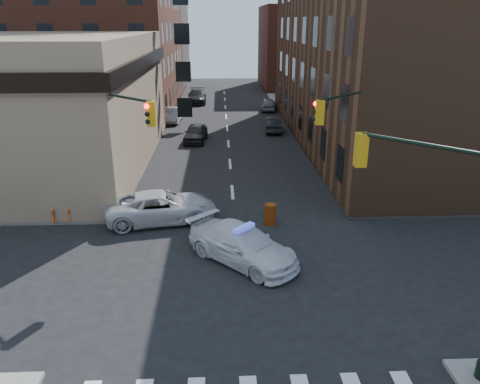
{
  "coord_description": "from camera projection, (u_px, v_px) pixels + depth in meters",
  "views": [
    {
      "loc": [
        -0.71,
        -16.86,
        9.89
      ],
      "look_at": [
        0.21,
        4.03,
        2.2
      ],
      "focal_mm": 35.0,
      "sensor_mm": 36.0,
      "label": 1
    }
  ],
  "objects": [
    {
      "name": "ground",
      "position": [
        239.0,
        276.0,
        19.25
      ],
      "size": [
        140.0,
        140.0,
        0.0
      ],
      "primitive_type": "plane",
      "color": "black",
      "rests_on": "ground"
    },
    {
      "name": "sidewalk_nw",
      "position": [
        7.0,
        120.0,
        48.99
      ],
      "size": [
        34.0,
        54.5,
        0.15
      ],
      "primitive_type": "cube",
      "color": "gray",
      "rests_on": "ground"
    },
    {
      "name": "sidewalk_ne",
      "position": [
        437.0,
        116.0,
        50.88
      ],
      "size": [
        34.0,
        54.5,
        0.15
      ],
      "primitive_type": "cube",
      "color": "gray",
      "rests_on": "ground"
    },
    {
      "name": "apartment_block",
      "position": [
        58.0,
        0.0,
        51.86
      ],
      "size": [
        25.0,
        25.0,
        24.0
      ],
      "primitive_type": "cube",
      "color": "brown",
      "rests_on": "ground"
    },
    {
      "name": "commercial_row_ne",
      "position": [
        385.0,
        58.0,
        38.46
      ],
      "size": [
        14.0,
        34.0,
        14.0
      ],
      "primitive_type": "cube",
      "color": "#513420",
      "rests_on": "ground"
    },
    {
      "name": "filler_nw",
      "position": [
        122.0,
        33.0,
        73.97
      ],
      "size": [
        20.0,
        18.0,
        16.0
      ],
      "primitive_type": "cube",
      "color": "brown",
      "rests_on": "ground"
    },
    {
      "name": "filler_ne",
      "position": [
        314.0,
        47.0,
        72.14
      ],
      "size": [
        16.0,
        16.0,
        12.0
      ],
      "primitive_type": "cube",
      "color": "brown",
      "rests_on": "ground"
    },
    {
      "name": "signal_pole_se",
      "position": [
        469.0,
        226.0,
        12.72
      ],
      "size": [
        5.4,
        5.27,
        8.0
      ],
      "rotation": [
        0.0,
        0.0,
        2.36
      ],
      "color": "black",
      "rests_on": "sidewalk_se"
    },
    {
      "name": "signal_pole_nw",
      "position": [
        113.0,
        143.0,
        22.51
      ],
      "size": [
        3.58,
        3.67,
        8.0
      ],
      "rotation": [
        0.0,
        0.0,
        -0.79
      ],
      "color": "black",
      "rests_on": "sidewalk_nw"
    },
    {
      "name": "signal_pole_ne",
      "position": [
        353.0,
        140.0,
        23.01
      ],
      "size": [
        3.67,
        3.58,
        8.0
      ],
      "rotation": [
        0.0,
        0.0,
        -2.36
      ],
      "color": "black",
      "rests_on": "sidewalk_ne"
    },
    {
      "name": "tree_ne_near",
      "position": [
        309.0,
        95.0,
        42.73
      ],
      "size": [
        3.0,
        3.0,
        4.85
      ],
      "color": "black",
      "rests_on": "sidewalk_ne"
    },
    {
      "name": "tree_ne_far",
      "position": [
        296.0,
        84.0,
        50.23
      ],
      "size": [
        3.0,
        3.0,
        4.85
      ],
      "color": "black",
      "rests_on": "sidewalk_ne"
    },
    {
      "name": "police_car",
      "position": [
        243.0,
        245.0,
        20.18
      ],
      "size": [
        5.33,
        5.36,
        1.56
      ],
      "primitive_type": "imported",
      "rotation": [
        0.0,
        0.0,
        0.78
      ],
      "color": "white",
      "rests_on": "ground"
    },
    {
      "name": "pickup",
      "position": [
        162.0,
        207.0,
        24.26
      ],
      "size": [
        6.11,
        3.66,
        1.59
      ],
      "primitive_type": "imported",
      "rotation": [
        0.0,
        0.0,
        1.76
      ],
      "color": "silver",
      "rests_on": "ground"
    },
    {
      "name": "parked_car_wnear",
      "position": [
        196.0,
        133.0,
        40.42
      ],
      "size": [
        2.18,
        4.53,
        1.49
      ],
      "primitive_type": "imported",
      "rotation": [
        0.0,
        0.0,
        -0.1
      ],
      "color": "black",
      "rests_on": "ground"
    },
    {
      "name": "parked_car_wfar",
      "position": [
        173.0,
        115.0,
        48.18
      ],
      "size": [
        1.85,
        4.49,
        1.45
      ],
      "primitive_type": "imported",
      "rotation": [
        0.0,
        0.0,
        -0.07
      ],
      "color": "#9A9EA3",
      "rests_on": "ground"
    },
    {
      "name": "parked_car_wdeep",
      "position": [
        197.0,
        96.0,
        59.32
      ],
      "size": [
        2.37,
        5.7,
        1.65
      ],
      "primitive_type": "imported",
      "rotation": [
        0.0,
        0.0,
        0.01
      ],
      "color": "black",
      "rests_on": "ground"
    },
    {
      "name": "parked_car_enear",
      "position": [
        273.0,
        124.0,
        43.99
      ],
      "size": [
        1.83,
        4.33,
        1.39
      ],
      "primitive_type": "imported",
      "rotation": [
        0.0,
        0.0,
        3.05
      ],
      "color": "black",
      "rests_on": "ground"
    },
    {
      "name": "parked_car_efar",
      "position": [
        268.0,
        104.0,
        54.4
      ],
      "size": [
        2.06,
        4.31,
        1.42
      ],
      "primitive_type": "imported",
      "rotation": [
        0.0,
        0.0,
        3.05
      ],
      "color": "gray",
      "rests_on": "ground"
    },
    {
      "name": "pedestrian_a",
      "position": [
        50.0,
        204.0,
        24.14
      ],
      "size": [
        0.73,
        0.71,
        1.68
      ],
      "primitive_type": "imported",
      "rotation": [
        0.0,
        0.0,
        -0.74
      ],
      "color": "black",
      "rests_on": "sidewalk_nw"
    },
    {
      "name": "pedestrian_b",
      "position": [
        20.0,
        203.0,
        24.26
      ],
      "size": [
        0.81,
        0.63,
        1.64
      ],
      "primitive_type": "imported",
      "rotation": [
        0.0,
        0.0,
        0.01
      ],
      "color": "black",
      "rests_on": "sidewalk_nw"
    },
    {
      "name": "pedestrian_c",
      "position": [
        32.0,
        201.0,
        24.21
      ],
      "size": [
        1.18,
        1.02,
        1.9
      ],
      "primitive_type": "imported",
      "rotation": [
        0.0,
        0.0,
        0.62
      ],
      "color": "#212532",
      "rests_on": "sidewalk_nw"
    },
    {
      "name": "barrel_road",
      "position": [
        270.0,
        214.0,
        23.99
      ],
      "size": [
        0.79,
        0.79,
        1.08
      ],
      "primitive_type": "cylinder",
      "rotation": [
        0.0,
        0.0,
        -0.39
      ],
      "color": "red",
      "rests_on": "ground"
    },
    {
      "name": "barrel_bank",
      "position": [
        131.0,
        209.0,
        24.73
      ],
      "size": [
        0.63,
        0.63,
        0.98
      ],
      "primitive_type": "cylinder",
      "rotation": [
        0.0,
        0.0,
        0.17
      ],
      "color": "#D24F09",
      "rests_on": "ground"
    },
    {
      "name": "barricade_nw_a",
      "position": [
        62.0,
        214.0,
        24.04
      ],
      "size": [
        1.1,
        0.63,
        0.79
      ],
      "primitive_type": null,
      "rotation": [
        0.0,
        0.0,
        0.1
      ],
      "color": "red",
      "rests_on": "sidewalk_nw"
    },
    {
      "name": "barricade_nw_b",
      "position": [
        62.0,
        196.0,
        26.13
      ],
      "size": [
        1.43,
        0.95,
        0.98
      ],
      "primitive_type": null,
      "rotation": [
        0.0,
        0.0,
        0.24
      ],
      "color": "#D74E0A",
      "rests_on": "sidewalk_nw"
    }
  ]
}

